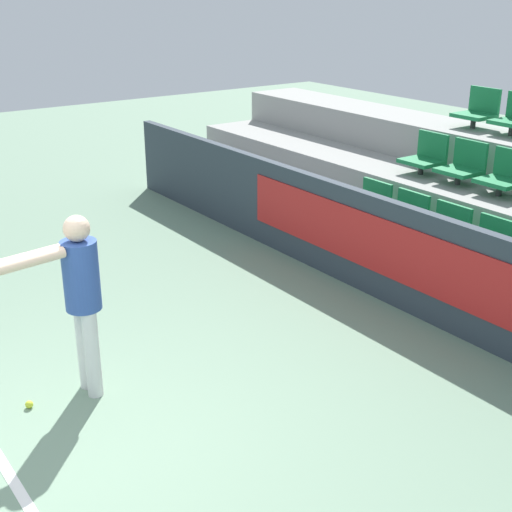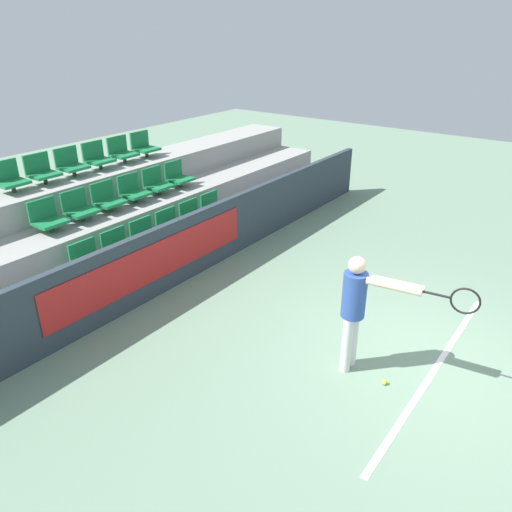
% 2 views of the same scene
% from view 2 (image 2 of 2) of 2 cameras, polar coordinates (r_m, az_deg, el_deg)
% --- Properties ---
extents(ground_plane, '(30.00, 30.00, 0.00)m').
position_cam_2_polar(ground_plane, '(7.09, 18.05, -11.59)').
color(ground_plane, gray).
extents(court_baseline, '(4.26, 0.08, 0.01)m').
position_cam_2_polar(court_baseline, '(7.05, 19.74, -12.09)').
color(court_baseline, white).
rests_on(court_baseline, ground).
extents(barrier_wall, '(12.18, 0.14, 1.15)m').
position_cam_2_polar(barrier_wall, '(8.65, -7.99, 0.94)').
color(barrier_wall, '#2D3842').
rests_on(barrier_wall, ground).
extents(bleacher_tier_front, '(11.78, 0.95, 0.49)m').
position_cam_2_polar(bleacher_tier_front, '(9.17, -10.31, -0.04)').
color(bleacher_tier_front, '#9E9E99').
rests_on(bleacher_tier_front, ground).
extents(bleacher_tier_middle, '(11.78, 0.95, 0.98)m').
position_cam_2_polar(bleacher_tier_middle, '(9.74, -14.34, 2.69)').
color(bleacher_tier_middle, '#9E9E99').
rests_on(bleacher_tier_middle, ground).
extents(bleacher_tier_back, '(11.78, 0.95, 1.47)m').
position_cam_2_polar(bleacher_tier_back, '(10.38, -17.90, 5.09)').
color(bleacher_tier_back, '#9E9E99').
rests_on(bleacher_tier_back, ground).
extents(stadium_chair_0, '(0.48, 0.42, 0.52)m').
position_cam_2_polar(stadium_chair_0, '(8.22, -18.63, -0.43)').
color(stadium_chair_0, '#333333').
rests_on(stadium_chair_0, bleacher_tier_front).
extents(stadium_chair_1, '(0.48, 0.42, 0.52)m').
position_cam_2_polar(stadium_chair_1, '(8.54, -15.43, 0.97)').
color(stadium_chair_1, '#333333').
rests_on(stadium_chair_1, bleacher_tier_front).
extents(stadium_chair_2, '(0.48, 0.42, 0.52)m').
position_cam_2_polar(stadium_chair_2, '(8.88, -12.46, 2.27)').
color(stadium_chair_2, '#333333').
rests_on(stadium_chair_2, bleacher_tier_front).
extents(stadium_chair_3, '(0.48, 0.42, 0.52)m').
position_cam_2_polar(stadium_chair_3, '(9.25, -9.72, 3.46)').
color(stadium_chair_3, '#333333').
rests_on(stadium_chair_3, bleacher_tier_front).
extents(stadium_chair_4, '(0.48, 0.42, 0.52)m').
position_cam_2_polar(stadium_chair_4, '(9.64, -7.20, 4.55)').
color(stadium_chair_4, '#333333').
rests_on(stadium_chair_4, bleacher_tier_front).
extents(stadium_chair_5, '(0.48, 0.42, 0.52)m').
position_cam_2_polar(stadium_chair_5, '(10.06, -4.86, 5.55)').
color(stadium_chair_5, '#333333').
rests_on(stadium_chair_5, bleacher_tier_front).
extents(stadium_chair_6, '(0.48, 0.42, 0.52)m').
position_cam_2_polar(stadium_chair_6, '(8.80, -22.75, 4.06)').
color(stadium_chair_6, '#333333').
rests_on(stadium_chair_6, bleacher_tier_middle).
extents(stadium_chair_7, '(0.48, 0.42, 0.52)m').
position_cam_2_polar(stadium_chair_7, '(9.09, -19.61, 5.23)').
color(stadium_chair_7, '#333333').
rests_on(stadium_chair_7, bleacher_tier_middle).
extents(stadium_chair_8, '(0.48, 0.42, 0.52)m').
position_cam_2_polar(stadium_chair_8, '(9.42, -16.66, 6.32)').
color(stadium_chair_8, '#333333').
rests_on(stadium_chair_8, bleacher_tier_middle).
extents(stadium_chair_9, '(0.48, 0.42, 0.52)m').
position_cam_2_polar(stadium_chair_9, '(9.77, -13.90, 7.31)').
color(stadium_chair_9, '#333333').
rests_on(stadium_chair_9, bleacher_tier_middle).
extents(stadium_chair_10, '(0.48, 0.42, 0.52)m').
position_cam_2_polar(stadium_chair_10, '(10.14, -11.33, 8.22)').
color(stadium_chair_10, '#333333').
rests_on(stadium_chair_10, bleacher_tier_middle).
extents(stadium_chair_11, '(0.48, 0.42, 0.52)m').
position_cam_2_polar(stadium_chair_11, '(10.53, -8.94, 9.05)').
color(stadium_chair_11, '#333333').
rests_on(stadium_chair_11, bleacher_tier_middle).
extents(stadium_chair_12, '(0.48, 0.42, 0.52)m').
position_cam_2_polar(stadium_chair_12, '(9.46, -26.37, 7.94)').
color(stadium_chair_12, '#333333').
rests_on(stadium_chair_12, bleacher_tier_back).
extents(stadium_chair_13, '(0.48, 0.42, 0.52)m').
position_cam_2_polar(stadium_chair_13, '(9.74, -23.32, 8.95)').
color(stadium_chair_13, '#333333').
rests_on(stadium_chair_13, bleacher_tier_back).
extents(stadium_chair_14, '(0.48, 0.42, 0.52)m').
position_cam_2_polar(stadium_chair_14, '(10.04, -20.43, 9.87)').
color(stadium_chair_14, '#333333').
rests_on(stadium_chair_14, bleacher_tier_back).
extents(stadium_chair_15, '(0.48, 0.42, 0.52)m').
position_cam_2_polar(stadium_chair_15, '(10.37, -17.69, 10.72)').
color(stadium_chair_15, '#333333').
rests_on(stadium_chair_15, bleacher_tier_back).
extents(stadium_chair_16, '(0.48, 0.42, 0.52)m').
position_cam_2_polar(stadium_chair_16, '(10.72, -15.12, 11.49)').
color(stadium_chair_16, '#333333').
rests_on(stadium_chair_16, bleacher_tier_back).
extents(stadium_chair_17, '(0.48, 0.42, 0.52)m').
position_cam_2_polar(stadium_chair_17, '(11.09, -12.71, 12.19)').
color(stadium_chair_17, '#333333').
rests_on(stadium_chair_17, bleacher_tier_back).
extents(tennis_player, '(0.36, 1.53, 1.59)m').
position_cam_2_polar(tennis_player, '(6.25, 11.78, -5.39)').
color(tennis_player, silver).
rests_on(tennis_player, ground).
extents(tennis_ball, '(0.07, 0.07, 0.07)m').
position_cam_2_polar(tennis_ball, '(6.60, 14.47, -13.80)').
color(tennis_ball, '#CCDB33').
rests_on(tennis_ball, ground).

